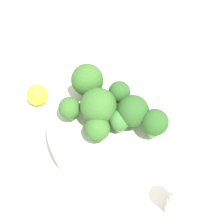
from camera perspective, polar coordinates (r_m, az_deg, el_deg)
name	(u,v)px	position (r m, az deg, el deg)	size (l,w,h in m)	color
ground_plane	(112,136)	(0.56, 0.00, -4.42)	(3.00, 3.00, 0.00)	silver
bowl	(112,130)	(0.54, 0.00, -3.27)	(0.22, 0.22, 0.05)	silver
broccoli_floret_0	(155,123)	(0.48, 7.84, -2.03)	(0.04, 0.04, 0.06)	#8EB770
broccoli_floret_1	(118,123)	(0.49, 1.05, -2.01)	(0.03, 0.03, 0.05)	#84AD66
broccoli_floret_2	(70,108)	(0.51, -7.75, 0.67)	(0.04, 0.04, 0.05)	#84AD66
broccoli_floret_3	(87,80)	(0.52, -4.53, 5.78)	(0.05, 0.05, 0.07)	#7A9E5B
broccoli_floret_4	(98,106)	(0.49, -2.52, 1.05)	(0.06, 0.06, 0.07)	#7A9E5B
broccoli_floret_5	(98,130)	(0.48, -2.59, -3.23)	(0.04, 0.04, 0.05)	#7A9E5B
broccoli_floret_6	(133,111)	(0.49, 3.86, 0.13)	(0.05, 0.05, 0.06)	#7A9E5B
broccoli_floret_7	(119,93)	(0.51, 1.36, 3.46)	(0.04, 0.04, 0.05)	#8EB770
pepper_shaker	(179,202)	(0.48, 12.15, -15.78)	(0.03, 0.03, 0.08)	silver
lemon_wedge	(37,95)	(0.60, -13.48, 3.08)	(0.04, 0.04, 0.04)	yellow
almond_crumb_0	(91,77)	(0.63, -3.89, 6.45)	(0.01, 0.01, 0.01)	olive
almond_crumb_1	(70,89)	(0.62, -7.64, 4.19)	(0.01, 0.00, 0.01)	#AD7F4C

